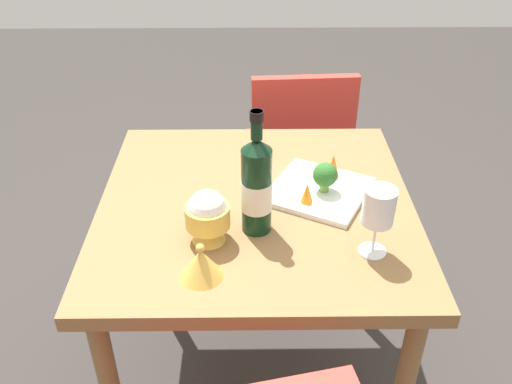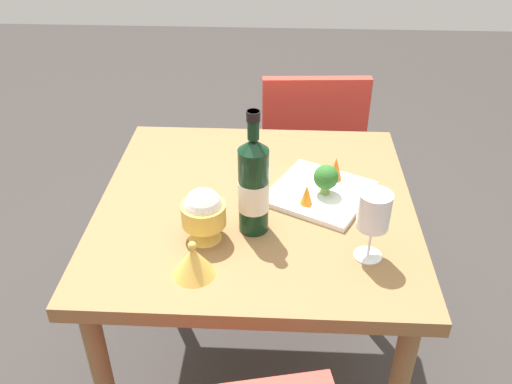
# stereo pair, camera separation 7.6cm
# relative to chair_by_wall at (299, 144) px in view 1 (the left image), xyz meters

# --- Properties ---
(ground_plane) EXTENTS (8.00, 8.00, 0.00)m
(ground_plane) POSITION_rel_chair_by_wall_xyz_m (-0.74, 0.19, -0.53)
(ground_plane) COLOR #383330
(dining_table) EXTENTS (0.85, 0.85, 0.76)m
(dining_table) POSITION_rel_chair_by_wall_xyz_m (-0.74, 0.19, 0.13)
(dining_table) COLOR olive
(dining_table) RESTS_ON ground_plane
(chair_by_wall) EXTENTS (0.42, 0.42, 0.85)m
(chair_by_wall) POSITION_rel_chair_by_wall_xyz_m (0.00, 0.00, 0.00)
(chair_by_wall) COLOR red
(chair_by_wall) RESTS_ON ground_plane
(wine_bottle) EXTENTS (0.08, 0.08, 0.33)m
(wine_bottle) POSITION_rel_chair_by_wall_xyz_m (-0.86, 0.18, 0.36)
(wine_bottle) COLOR black
(wine_bottle) RESTS_ON dining_table
(wine_glass) EXTENTS (0.08, 0.08, 0.18)m
(wine_glass) POSITION_rel_chair_by_wall_xyz_m (-0.96, -0.09, 0.36)
(wine_glass) COLOR white
(wine_glass) RESTS_ON dining_table
(rice_bowl) EXTENTS (0.11, 0.11, 0.14)m
(rice_bowl) POSITION_rel_chair_by_wall_xyz_m (-0.91, 0.31, 0.30)
(rice_bowl) COLOR gold
(rice_bowl) RESTS_ON dining_table
(rice_bowl_lid) EXTENTS (0.10, 0.10, 0.09)m
(rice_bowl_lid) POSITION_rel_chair_by_wall_xyz_m (-1.04, 0.31, 0.27)
(rice_bowl_lid) COLOR gold
(rice_bowl_lid) RESTS_ON dining_table
(serving_plate) EXTENTS (0.34, 0.34, 0.02)m
(serving_plate) POSITION_rel_chair_by_wall_xyz_m (-0.70, 0.01, 0.24)
(serving_plate) COLOR white
(serving_plate) RESTS_ON dining_table
(broccoli_floret) EXTENTS (0.07, 0.07, 0.09)m
(broccoli_floret) POSITION_rel_chair_by_wall_xyz_m (-0.71, -0.00, 0.29)
(broccoli_floret) COLOR #729E4C
(broccoli_floret) RESTS_ON serving_plate
(carrot_garnish_left) EXTENTS (0.03, 0.03, 0.06)m
(carrot_garnish_left) POSITION_rel_chair_by_wall_xyz_m (-0.77, 0.05, 0.27)
(carrot_garnish_left) COLOR orange
(carrot_garnish_left) RESTS_ON serving_plate
(carrot_garnish_right) EXTENTS (0.04, 0.04, 0.07)m
(carrot_garnish_right) POSITION_rel_chair_by_wall_xyz_m (-0.64, -0.03, 0.28)
(carrot_garnish_right) COLOR orange
(carrot_garnish_right) RESTS_ON serving_plate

